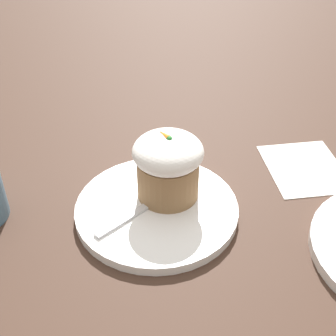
% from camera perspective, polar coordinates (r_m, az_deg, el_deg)
% --- Properties ---
extents(ground_plane, '(4.00, 4.00, 0.00)m').
position_cam_1_polar(ground_plane, '(0.61, -1.38, -5.49)').
color(ground_plane, '#3D281E').
extents(dessert_plate, '(0.21, 0.21, 0.01)m').
position_cam_1_polar(dessert_plate, '(0.60, -1.39, -5.06)').
color(dessert_plate, white).
rests_on(dessert_plate, ground_plane).
extents(carrot_cake, '(0.09, 0.09, 0.09)m').
position_cam_1_polar(carrot_cake, '(0.59, -0.00, 0.39)').
color(carrot_cake, olive).
rests_on(carrot_cake, dessert_plate).
extents(spoon, '(0.04, 0.13, 0.01)m').
position_cam_1_polar(spoon, '(0.60, -2.02, -3.90)').
color(spoon, silver).
rests_on(spoon, dessert_plate).
extents(paper_napkin, '(0.16, 0.15, 0.00)m').
position_cam_1_polar(paper_napkin, '(0.71, 16.35, 0.04)').
color(paper_napkin, white).
rests_on(paper_napkin, ground_plane).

